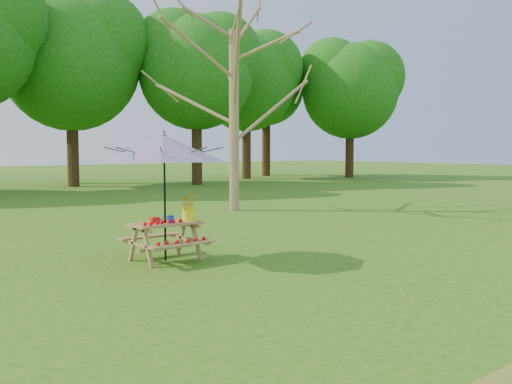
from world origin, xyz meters
TOP-DOWN VIEW (x-y plane):
  - ground at (0.00, 0.00)m, footprint 120.00×120.00m
  - picnic_table at (-0.09, 3.97)m, footprint 1.20×1.32m
  - patio_umbrella at (-0.09, 3.97)m, footprint 2.43×2.43m
  - produce_bins at (-0.14, 3.99)m, footprint 0.34×0.40m
  - tomatoes_row at (-0.24, 3.79)m, footprint 0.77×0.13m
  - flower_bucket at (0.37, 3.92)m, footprint 0.34×0.31m

SIDE VIEW (x-z plane):
  - ground at x=0.00m, z-range 0.00..0.00m
  - picnic_table at x=-0.09m, z-range -0.01..0.66m
  - tomatoes_row at x=-0.24m, z-range 0.67..0.74m
  - produce_bins at x=-0.14m, z-range 0.66..0.79m
  - flower_bucket at x=0.37m, z-range 0.69..1.18m
  - patio_umbrella at x=-0.09m, z-range 0.82..3.07m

